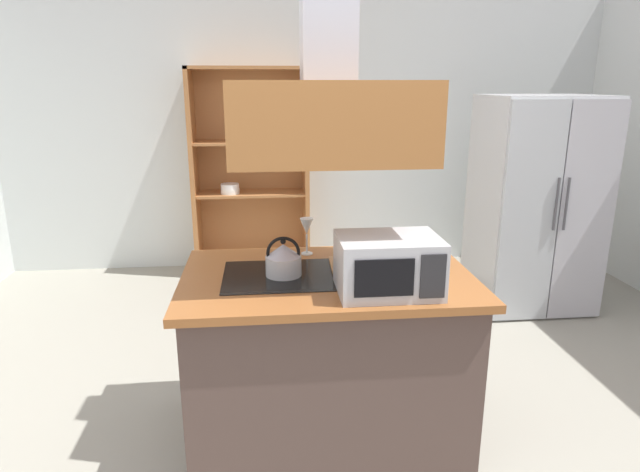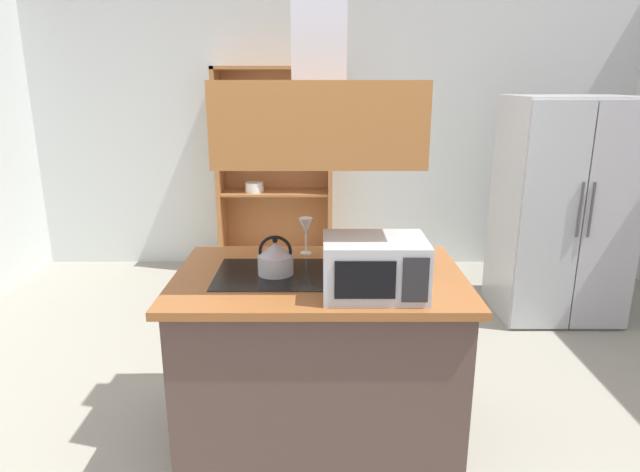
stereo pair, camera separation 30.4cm
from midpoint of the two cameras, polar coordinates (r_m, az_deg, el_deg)
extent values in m
plane|color=gray|center=(3.11, 0.23, -20.18)|extent=(7.80, 7.80, 0.00)
cube|color=silver|center=(5.53, -3.11, 10.85)|extent=(6.00, 0.12, 2.70)
cube|color=#4E3C36|center=(2.93, -2.32, -12.74)|extent=(1.37, 0.87, 0.86)
cube|color=#945629|center=(2.74, -2.43, -4.45)|extent=(1.45, 0.95, 0.04)
cube|color=black|center=(2.73, -7.01, -4.16)|extent=(0.60, 0.48, 0.00)
cube|color=#A76834|center=(2.58, -2.63, 11.98)|extent=(0.90, 0.70, 0.36)
cube|color=silver|center=(4.74, 19.84, 3.17)|extent=(0.90, 0.72, 1.73)
cube|color=#B5BCC1|center=(4.32, 19.24, 2.04)|extent=(0.44, 0.03, 1.69)
cube|color=#B5B6BE|center=(4.52, 24.41, 2.11)|extent=(0.44, 0.03, 1.69)
cylinder|color=#4C4C51|center=(4.35, 21.71, 3.08)|extent=(0.02, 0.02, 0.40)
cylinder|color=#4C4C51|center=(4.39, 22.64, 3.09)|extent=(0.02, 0.02, 0.40)
cube|color=#AC6D3B|center=(5.37, -14.63, 6.27)|extent=(0.04, 0.40, 1.97)
cube|color=#AC6D3B|center=(5.32, -3.14, 6.66)|extent=(0.04, 0.40, 1.97)
cube|color=#AC6D3B|center=(5.25, -9.39, 16.97)|extent=(1.11, 0.40, 0.03)
cube|color=#AC6D3B|center=(5.55, -8.50, -3.15)|extent=(1.11, 0.40, 0.08)
cube|color=#AC6D3B|center=(5.50, -8.82, 6.82)|extent=(1.11, 0.02, 1.97)
cube|color=#AC6D3B|center=(5.35, -8.83, 4.42)|extent=(1.03, 0.36, 0.02)
cube|color=#AC6D3B|center=(5.28, -9.06, 9.65)|extent=(1.03, 0.36, 0.02)
cylinder|color=white|center=(5.31, -11.02, 4.63)|extent=(0.18, 0.18, 0.05)
cylinder|color=white|center=(5.30, -11.05, 5.11)|extent=(0.17, 0.17, 0.05)
cylinder|color=silver|center=(5.23, -7.64, 10.44)|extent=(0.01, 0.01, 0.12)
cone|color=silver|center=(5.22, -7.68, 11.54)|extent=(0.07, 0.07, 0.08)
cylinder|color=silver|center=(5.22, -5.67, 10.50)|extent=(0.01, 0.01, 0.12)
cone|color=silver|center=(5.22, -5.70, 11.60)|extent=(0.07, 0.07, 0.08)
cylinder|color=#B9BBBE|center=(2.71, -7.05, -3.16)|extent=(0.18, 0.18, 0.10)
cone|color=#B1B5C6|center=(2.69, -7.10, -1.55)|extent=(0.17, 0.17, 0.06)
sphere|color=black|center=(2.68, -7.14, -0.61)|extent=(0.03, 0.03, 0.03)
torus|color=black|center=(2.69, -7.10, -1.82)|extent=(0.17, 0.02, 0.17)
cube|color=#B08252|center=(2.85, 1.45, -3.01)|extent=(0.35, 0.26, 0.02)
cube|color=#B7BABF|center=(2.48, 3.67, -3.05)|extent=(0.46, 0.34, 0.26)
cube|color=black|center=(2.31, 3.02, -4.50)|extent=(0.26, 0.01, 0.17)
cube|color=#262628|center=(2.35, 8.15, -4.27)|extent=(0.11, 0.01, 0.20)
cylinder|color=silver|center=(3.05, -4.23, -1.88)|extent=(0.06, 0.06, 0.01)
cylinder|color=silver|center=(3.04, -4.25, -0.83)|extent=(0.01, 0.01, 0.11)
cone|color=silver|center=(3.01, -4.29, 0.99)|extent=(0.08, 0.08, 0.09)
camera|label=1|loc=(0.15, -92.86, -0.81)|focal=30.57mm
camera|label=2|loc=(0.15, 87.14, 0.81)|focal=30.57mm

